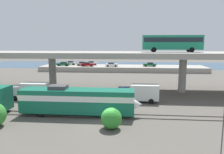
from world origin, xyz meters
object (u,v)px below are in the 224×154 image
Objects in this scene: parked_car_0 at (150,64)px; parked_car_1 at (70,63)px; parked_car_6 at (63,64)px; parked_car_3 at (112,64)px; parked_car_5 at (92,63)px; parked_car_4 at (82,64)px; transit_bus_on_overpass at (172,42)px; service_truck_east at (139,93)px; parked_car_2 at (87,64)px; service_truck_west at (30,91)px; train_locomotive at (83,100)px.

parked_car_0 and parked_car_1 have the same top height.
parked_car_6 is at bearing 1.01° from parked_car_0.
parked_car_3 and parked_car_5 have the same top height.
transit_bus_on_overpass is at bearing -51.83° from parked_car_4.
parked_car_4 is (-19.74, 43.31, 0.92)m from service_truck_east.
service_truck_east is 1.58× the size of parked_car_1.
parked_car_5 is 0.90× the size of parked_car_6.
parked_car_5 and parked_car_6 have the same top height.
parked_car_1 is at bearing 147.37° from parked_car_2.
parked_car_5 is (-21.83, 3.37, -0.00)m from parked_car_0.
parked_car_3 is 9.62m from parked_car_5.
parked_car_6 is at bearing 68.80° from parked_car_1.
parked_car_3 and parked_car_4 have the same top height.
transit_bus_on_overpass is 29.15m from service_truck_west.
transit_bus_on_overpass is 2.61× the size of parked_car_6.
transit_bus_on_overpass is 2.78× the size of parked_car_1.
parked_car_6 is (-9.34, 0.91, 0.00)m from parked_car_2.
parked_car_1 and parked_car_2 have the same top height.
transit_bus_on_overpass is 2.90× the size of parked_car_4.
transit_bus_on_overpass is 1.76× the size of service_truck_west.
parked_car_1 and parked_car_4 have the same top height.
parked_car_5 is (-8.19, 5.04, -0.00)m from parked_car_3.
parked_car_2 is (-17.26, 40.85, 0.92)m from service_truck_east.
train_locomotive is 3.62× the size of parked_car_2.
transit_bus_on_overpass is 48.92m from parked_car_1.
service_truck_west is at bearing -105.11° from parked_car_3.
parked_car_0 and parked_car_4 have the same top height.
parked_car_4 and parked_car_5 have the same top height.
parked_car_2 is (-24.09, 31.35, -7.70)m from transit_bus_on_overpass.
parked_car_3 reaches higher than service_truck_west.
parked_car_0 is at bearing 92.71° from transit_bus_on_overpass.
train_locomotive reaches higher than parked_car_6.
parked_car_0 is 31.88m from parked_car_6.
parked_car_1 and parked_car_6 have the same top height.
parked_car_1 is at bearing 107.58° from train_locomotive.
parked_car_4 is (5.28, -2.52, -0.00)m from parked_car_1.
parked_car_4 is (-0.40, 43.31, 0.92)m from service_truck_west.
parked_car_5 is at bearing 99.03° from train_locomotive.
parked_car_2 is at bearing 147.37° from parked_car_1.
parked_car_4 reaches higher than service_truck_west.
service_truck_west is at bearing 145.80° from train_locomotive.
parked_car_4 is at bearing 135.33° from parked_car_2.
parked_car_2 is at bearing 100.72° from train_locomotive.
service_truck_east is (19.34, 0.00, 0.00)m from service_truck_west.
parked_car_4 is (-25.02, 0.99, -0.00)m from parked_car_0.
transit_bus_on_overpass reaches higher than train_locomotive.
parked_car_6 is (-33.43, 32.26, -7.70)m from transit_bus_on_overpass.
parked_car_0 is (13.35, 49.98, 0.36)m from train_locomotive.
parked_car_1 is (-16.95, 53.48, 0.36)m from train_locomotive.
parked_car_3 is at bearing -13.16° from parked_car_4.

